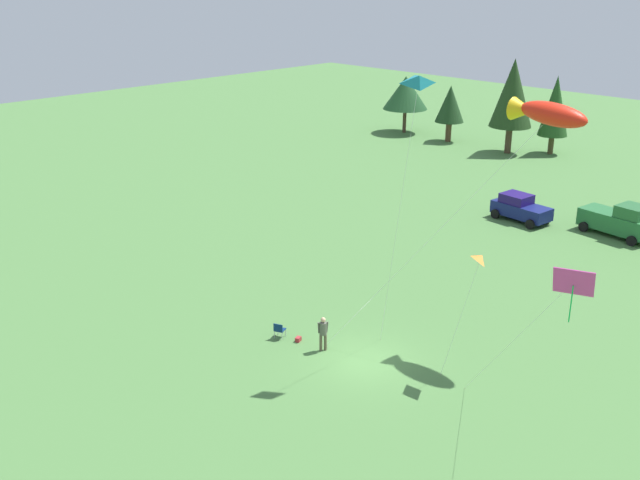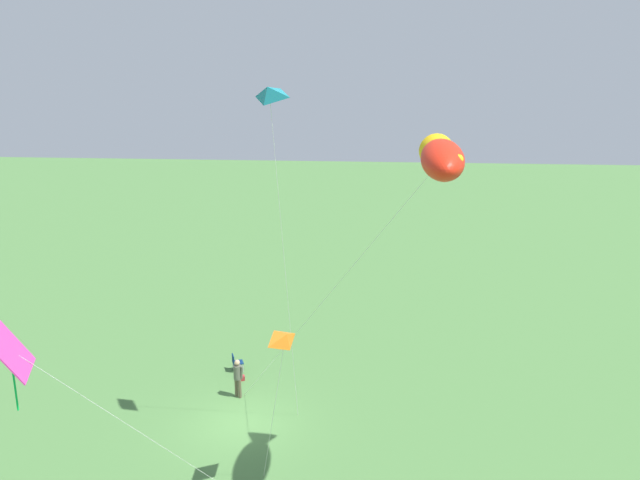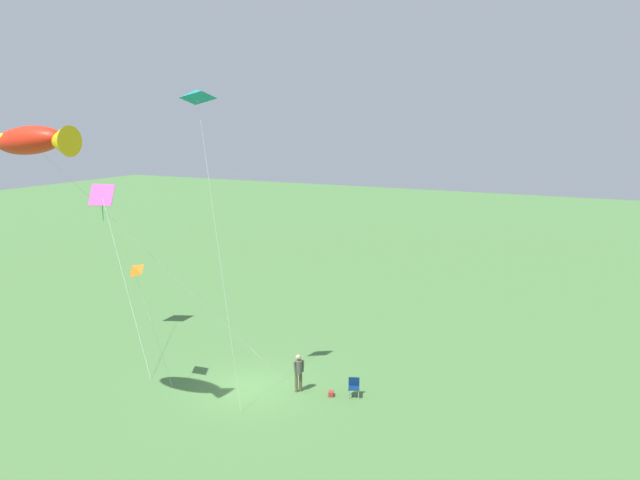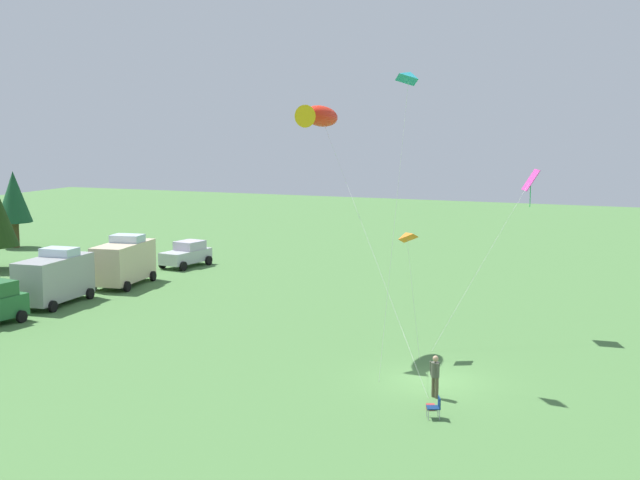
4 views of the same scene
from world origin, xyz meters
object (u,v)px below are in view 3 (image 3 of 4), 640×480
person_kite_flyer (298,370)px  kite_large_fish (36,141)px  kite_diamond_rainbow (102,198)px  folding_chair (354,386)px  kite_delta_teal (197,96)px  backpack_on_grass (331,394)px  kite_delta_orange (132,270)px

person_kite_flyer → kite_large_fish: kite_large_fish is taller
kite_diamond_rainbow → folding_chair: bearing=176.5°
kite_diamond_rainbow → kite_delta_teal: bearing=158.0°
kite_diamond_rainbow → kite_delta_teal: 11.23m
backpack_on_grass → kite_delta_orange: size_ratio=0.05×
folding_chair → backpack_on_grass: folding_chair is taller
folding_chair → kite_delta_orange: bearing=-89.2°
person_kite_flyer → kite_delta_teal: kite_delta_teal is taller
backpack_on_grass → kite_diamond_rainbow: size_ratio=0.04×
folding_chair → kite_diamond_rainbow: size_ratio=0.10×
kite_delta_teal → kite_delta_orange: (3.01, 1.00, -7.28)m
folding_chair → backpack_on_grass: (0.90, 0.44, -0.38)m
person_kite_flyer → backpack_on_grass: 1.77m
kite_delta_teal → kite_delta_orange: kite_delta_teal is taller
kite_large_fish → kite_delta_orange: size_ratio=2.00×
person_kite_flyer → kite_delta_teal: size_ratio=0.13×
backpack_on_grass → kite_large_fish: bearing=45.1°
person_kite_flyer → kite_large_fish: size_ratio=0.15×
person_kite_flyer → backpack_on_grass: (-1.50, -0.22, -0.91)m
kite_diamond_rainbow → person_kite_flyer: bearing=172.9°
backpack_on_grass → person_kite_flyer: bearing=8.3°
kite_delta_teal → kite_delta_orange: bearing=18.3°
kite_delta_orange → kite_large_fish: bearing=91.5°
kite_large_fish → kite_diamond_rainbow: (6.40, -9.16, -3.42)m
kite_delta_teal → person_kite_flyer: bearing=-147.2°
backpack_on_grass → kite_delta_teal: (4.87, 2.39, 12.78)m
kite_large_fish → kite_diamond_rainbow: kite_large_fish is taller
folding_chair → kite_large_fish: size_ratio=0.07×
kite_diamond_rainbow → kite_large_fish: bearing=124.9°
kite_delta_teal → kite_diamond_rainbow: bearing=-22.0°
kite_diamond_rainbow → kite_delta_orange: (-6.29, 4.75, -2.22)m
backpack_on_grass → kite_large_fish: 15.66m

